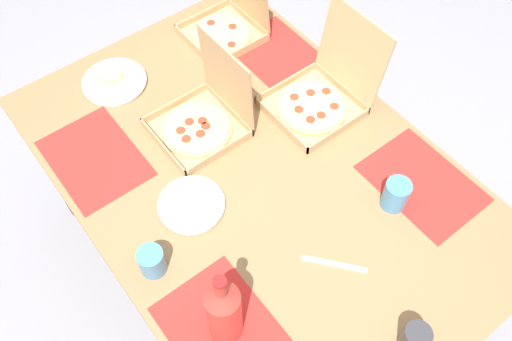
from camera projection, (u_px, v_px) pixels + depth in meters
The scene contains 16 objects.
ground_plane at pixel (256, 268), 2.36m from camera, with size 6.00×6.00×0.00m, color gray.
dining_table at pixel (256, 187), 1.81m from camera, with size 1.60×1.07×0.76m.
placemat_near_left at pixel (95, 158), 1.76m from camera, with size 0.36×0.26×0.00m, color red.
placemat_near_right at pixel (224, 332), 1.44m from camera, with size 0.36×0.26×0.00m, color red.
placemat_far_left at pixel (279, 56), 2.03m from camera, with size 0.36×0.26×0.00m, color red.
placemat_far_right at pixel (422, 183), 1.71m from camera, with size 0.36×0.26×0.00m, color red.
pizza_box_corner_left at pixel (203, 118), 1.80m from camera, with size 0.27×0.28×0.31m.
pizza_box_center at pixel (321, 95), 1.85m from camera, with size 0.28×0.32×0.31m.
pizza_box_corner_right at pixel (227, 24), 2.06m from camera, with size 0.26×0.26×0.30m.
plate_far_left at pixel (114, 81), 1.94m from camera, with size 0.23×0.23×0.03m.
plate_near_right at pixel (191, 205), 1.65m from camera, with size 0.21×0.21×0.02m.
soda_bottle at pixel (224, 311), 1.34m from camera, with size 0.09×0.09×0.32m.
cup_spare at pixel (152, 261), 1.51m from camera, with size 0.08×0.08×0.09m, color teal.
cup_clear_right at pixel (415, 339), 1.38m from camera, with size 0.07×0.07×0.10m, color #333338.
cup_dark at pixel (396, 195), 1.62m from camera, with size 0.08×0.08×0.10m, color teal.
fork_by_far_left at pixel (334, 264), 1.55m from camera, with size 0.19×0.02×0.01m, color #B7B7BC.
Camera 1 is at (0.77, -0.60, 2.19)m, focal length 38.02 mm.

